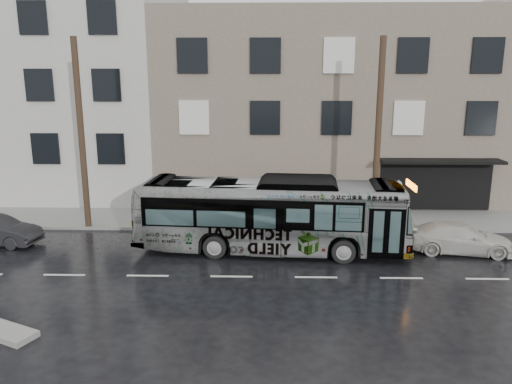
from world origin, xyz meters
TOP-DOWN VIEW (x-y plane):
  - ground at (0.00, 0.00)m, footprint 120.00×120.00m
  - sidewalk at (0.00, 4.90)m, footprint 90.00×3.60m
  - building_taupe at (5.00, 12.70)m, footprint 20.00×12.00m
  - utility_pole_front at (6.50, 3.30)m, footprint 0.30×0.30m
  - utility_pole_rear at (-7.50, 3.30)m, footprint 0.30×0.30m
  - sign_post at (7.60, 3.30)m, footprint 0.06×0.06m
  - bus at (1.49, 0.40)m, footprint 11.72×3.59m
  - white_sedan at (9.58, 0.41)m, footprint 4.58×2.36m
  - slush_pile at (-6.27, -7.01)m, footprint 1.97×1.48m

SIDE VIEW (x-z plane):
  - ground at x=0.00m, z-range 0.00..0.00m
  - sidewalk at x=0.00m, z-range 0.00..0.15m
  - slush_pile at x=-6.27m, z-range 0.00..0.18m
  - white_sedan at x=9.58m, z-range 0.00..1.27m
  - sign_post at x=7.60m, z-range 0.15..2.55m
  - bus at x=1.49m, z-range 0.00..3.22m
  - utility_pole_front at x=6.50m, z-range 0.15..9.15m
  - utility_pole_rear at x=-7.50m, z-range 0.15..9.15m
  - building_taupe at x=5.00m, z-range 0.00..11.00m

